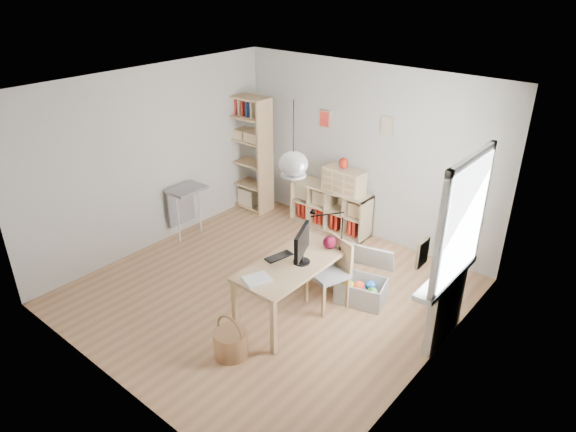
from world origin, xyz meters
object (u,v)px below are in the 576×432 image
Objects in this scene: tall_bookshelf at (248,149)px; monitor at (302,244)px; desk at (293,269)px; chair at (332,269)px; cube_shelf at (330,210)px; drawer_chest at (344,180)px; storage_chest at (363,285)px.

tall_bookshelf is 3.27m from monitor.
chair reaches higher than desk.
cube_shelf is 0.70× the size of tall_bookshelf.
tall_bookshelf reaches higher than drawer_chest.
tall_bookshelf is (-2.59, 1.95, 0.43)m from desk.
monitor is 0.73× the size of drawer_chest.
monitor reaches higher than drawer_chest.
cube_shelf is at bearing 123.62° from storage_chest.
monitor is at bearing -66.57° from drawer_chest.
storage_chest is at bearing -42.46° from cube_shelf.
drawer_chest is at bearing -9.09° from cube_shelf.
monitor is at bearing -132.35° from storage_chest.
cube_shelf is 0.66m from drawer_chest.
drawer_chest is (-1.27, 1.36, 0.70)m from storage_chest.
drawer_chest is (1.82, 0.24, -0.18)m from tall_bookshelf.
storage_chest is (0.27, 0.35, -0.30)m from chair.
drawer_chest reaches higher than cube_shelf.
chair is at bearing -27.39° from tall_bookshelf.
drawer_chest is (0.26, -0.04, 0.61)m from cube_shelf.
storage_chest is 1.98m from drawer_chest.
desk is at bearing -167.48° from monitor.
drawer_chest is (-0.85, 2.13, -0.09)m from monitor.
desk is 0.75× the size of tall_bookshelf.
drawer_chest reaches higher than storage_chest.
cube_shelf is at bearing 144.53° from chair.
tall_bookshelf is at bearing 146.23° from storage_chest.
desk is at bearing -65.39° from cube_shelf.
cube_shelf is 1.56× the size of chair.
cube_shelf is (-1.02, 2.23, -0.36)m from desk.
tall_bookshelf reaches higher than chair.
storage_chest is at bearing 58.83° from desk.
tall_bookshelf reaches higher than monitor.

